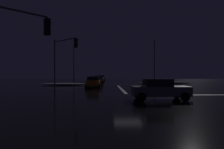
{
  "coord_description": "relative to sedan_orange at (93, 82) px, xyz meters",
  "views": [
    {
      "loc": [
        -2.0,
        -19.12,
        1.94
      ],
      "look_at": [
        -1.08,
        11.92,
        1.85
      ],
      "focal_mm": 33.74,
      "sensor_mm": 36.0,
      "label": 1
    }
  ],
  "objects": [
    {
      "name": "centre_line_ns",
      "position": [
        3.78,
        9.15,
        -0.8
      ],
      "size": [
        22.0,
        0.15,
        0.01
      ],
      "color": "yellow",
      "rests_on": "ground"
    },
    {
      "name": "sedan_gray_crossing",
      "position": [
        5.8,
        -14.33,
        0.0
      ],
      "size": [
        4.33,
        2.02,
        1.57
      ],
      "color": "slate",
      "rests_on": "ground"
    },
    {
      "name": "traffic_signal_sw",
      "position": [
        -3.61,
        -18.15,
        3.25
      ],
      "size": [
        3.32,
        3.32,
        5.84
      ],
      "color": "#4C4C51",
      "rests_on": "ground"
    },
    {
      "name": "ground",
      "position": [
        3.78,
        -10.77,
        -0.85
      ],
      "size": [
        120.0,
        120.0,
        0.1
      ],
      "primitive_type": "cube",
      "color": "black"
    },
    {
      "name": "sedan_red",
      "position": [
        0.28,
        11.75,
        0.0
      ],
      "size": [
        2.02,
        4.33,
        1.57
      ],
      "color": "maroon",
      "rests_on": "ground"
    },
    {
      "name": "traffic_signal_nw",
      "position": [
        -3.56,
        -3.42,
        3.67
      ],
      "size": [
        3.57,
        3.57,
        6.45
      ],
      "color": "#4C4C51",
      "rests_on": "ground"
    },
    {
      "name": "snow_bank_left_curb",
      "position": [
        -5.34,
        5.7,
        -0.6
      ],
      "size": [
        7.77,
        1.5,
        0.41
      ],
      "color": "white",
      "rests_on": "ground"
    },
    {
      "name": "streetlamp_left_far",
      "position": [
        -5.64,
        19.15,
        4.12
      ],
      "size": [
        0.44,
        0.44,
        8.48
      ],
      "color": "#424247",
      "rests_on": "ground"
    },
    {
      "name": "sedan_black",
      "position": [
        -0.04,
        6.1,
        0.0
      ],
      "size": [
        2.02,
        4.33,
        1.57
      ],
      "color": "black",
      "rests_on": "ground"
    },
    {
      "name": "sedan_green",
      "position": [
        0.52,
        31.58,
        0.0
      ],
      "size": [
        2.02,
        4.33,
        1.57
      ],
      "color": "#14512D",
      "rests_on": "ground"
    },
    {
      "name": "stop_line_north",
      "position": [
        3.78,
        -2.45,
        -0.8
      ],
      "size": [
        0.35,
        14.25,
        0.01
      ],
      "color": "white",
      "rests_on": "ground"
    },
    {
      "name": "streetlamp_right_far",
      "position": [
        13.19,
        19.15,
        4.88
      ],
      "size": [
        0.44,
        0.44,
        9.95
      ],
      "color": "#424247",
      "rests_on": "ground"
    },
    {
      "name": "crosswalk_bar_east",
      "position": [
        12.19,
        -10.77,
        -0.8
      ],
      "size": [
        14.25,
        0.4,
        0.01
      ],
      "color": "white",
      "rests_on": "ground"
    },
    {
      "name": "sedan_orange",
      "position": [
        0.0,
        0.0,
        0.0
      ],
      "size": [
        2.02,
        4.33,
        1.57
      ],
      "color": "#C66014",
      "rests_on": "ground"
    },
    {
      "name": "snow_bank_right_curb",
      "position": [
        12.89,
        9.33,
        -0.54
      ],
      "size": [
        10.09,
        1.5,
        0.53
      ],
      "color": "white",
      "rests_on": "ground"
    },
    {
      "name": "sedan_white",
      "position": [
        0.37,
        24.93,
        0.0
      ],
      "size": [
        2.02,
        4.33,
        1.57
      ],
      "color": "silver",
      "rests_on": "ground"
    },
    {
      "name": "sedan_blue",
      "position": [
        0.21,
        18.19,
        0.0
      ],
      "size": [
        2.02,
        4.33,
        1.57
      ],
      "color": "navy",
      "rests_on": "ground"
    }
  ]
}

